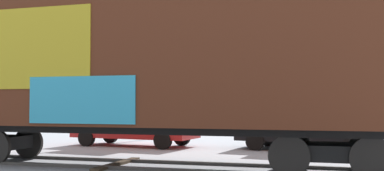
# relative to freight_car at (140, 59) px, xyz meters

# --- Properties ---
(ground_plane) EXTENTS (260.00, 260.00, 0.00)m
(ground_plane) POSITION_rel_freight_car_xyz_m (1.03, 0.00, -2.77)
(ground_plane) COLOR #B2B5BC
(track) EXTENTS (59.98, 5.32, 0.08)m
(track) POSITION_rel_freight_car_xyz_m (1.51, -0.09, -2.73)
(track) COLOR #4C4742
(track) RESTS_ON ground_plane
(freight_car) EXTENTS (13.75, 3.89, 4.87)m
(freight_car) POSITION_rel_freight_car_xyz_m (0.00, 0.00, 0.00)
(freight_car) COLOR #5B2B19
(freight_car) RESTS_ON ground_plane
(flagpole) EXTENTS (1.40, 0.48, 7.77)m
(flagpole) POSITION_rel_freight_car_xyz_m (-2.78, 8.94, 2.15)
(flagpole) COLOR silver
(flagpole) RESTS_ON ground_plane
(hillside) EXTENTS (155.91, 39.23, 14.00)m
(hillside) POSITION_rel_freight_car_xyz_m (1.09, 60.01, 2.07)
(hillside) COLOR slate
(hillside) RESTS_ON ground_plane
(parked_car_red) EXTENTS (4.96, 2.54, 1.75)m
(parked_car_red) POSITION_rel_freight_car_xyz_m (-2.15, 5.47, -1.90)
(parked_car_red) COLOR #B21E1E
(parked_car_red) RESTS_ON ground_plane
(parked_car_black) EXTENTS (5.02, 2.72, 1.68)m
(parked_car_black) POSITION_rel_freight_car_xyz_m (4.23, 5.27, -1.94)
(parked_car_black) COLOR black
(parked_car_black) RESTS_ON ground_plane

